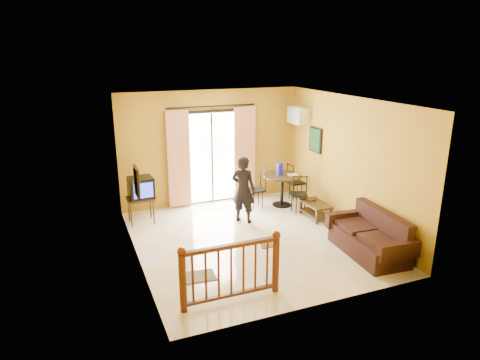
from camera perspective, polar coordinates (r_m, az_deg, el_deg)
name	(u,v)px	position (r m, az deg, el deg)	size (l,w,h in m)	color
ground	(251,240)	(8.77, 1.47, -7.98)	(5.00, 5.00, 0.00)	beige
room_shell	(252,159)	(8.20, 1.56, 2.87)	(5.00, 5.00, 5.00)	white
balcony_door	(212,157)	(10.53, -3.74, 3.13)	(2.25, 0.14, 2.46)	black
tv_table	(140,201)	(9.68, -13.13, -2.75)	(0.58, 0.49, 0.58)	black
television	(141,188)	(9.58, -13.07, -1.00)	(0.55, 0.51, 0.46)	black
picture_left	(137,182)	(7.47, -13.61, -0.24)	(0.05, 0.42, 0.52)	black
dining_table	(282,181)	(10.49, 5.65, -0.18)	(0.94, 0.94, 0.78)	black
water_jug	(280,169)	(10.41, 5.33, 1.46)	(0.16, 0.16, 0.29)	#1A15CA
serving_tray	(293,175)	(10.46, 7.08, 0.71)	(0.28, 0.18, 0.02)	white
dining_chairs	(283,206)	(10.63, 5.76, -3.48)	(1.59, 1.30, 0.95)	black
air_conditioner	(298,115)	(10.75, 7.76, 8.54)	(0.31, 0.60, 0.40)	white
botanical_print	(315,140)	(10.35, 10.02, 5.29)	(0.05, 0.50, 0.60)	black
coffee_table	(315,208)	(9.95, 10.02, -3.66)	(0.45, 0.80, 0.36)	black
bowl	(312,199)	(10.02, 9.60, -2.56)	(0.20, 0.20, 0.06)	brown
sofa	(371,238)	(8.47, 17.05, -7.45)	(0.91, 1.77, 0.82)	black
standing_person	(243,190)	(9.40, 0.45, -1.28)	(0.55, 0.36, 1.51)	black
stair_balustrade	(231,268)	(6.56, -1.19, -11.61)	(1.63, 0.13, 1.04)	#471E0F
doormat	(198,277)	(7.48, -5.68, -12.70)	(0.60, 0.40, 0.02)	#5F554C
sandals	(267,245)	(8.54, 3.61, -8.63)	(0.30, 0.27, 0.03)	brown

